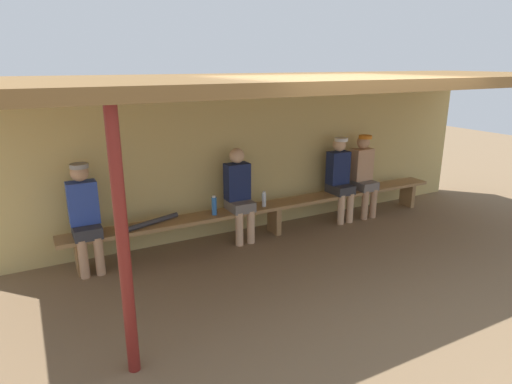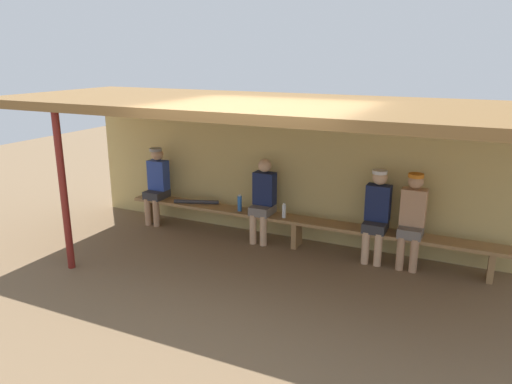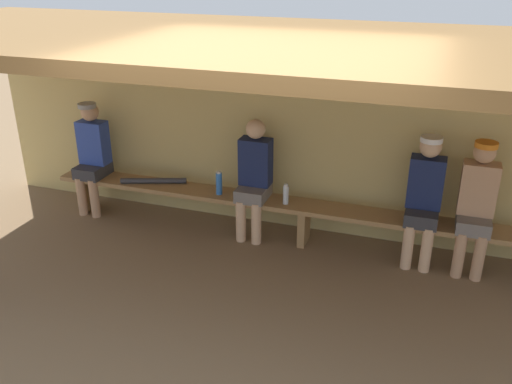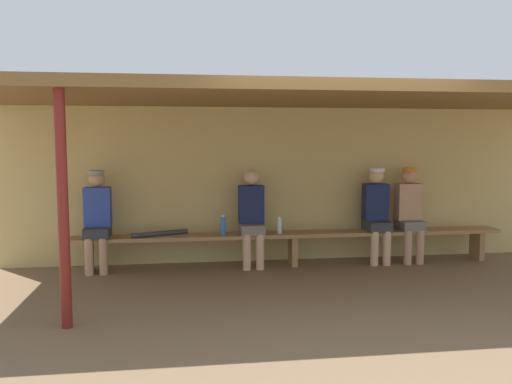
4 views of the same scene
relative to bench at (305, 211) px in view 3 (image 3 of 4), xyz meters
name	(u,v)px [view 3 (image 3 of 4)]	position (x,y,z in m)	size (l,w,h in m)	color
ground_plane	(259,324)	(0.00, -1.55, -0.39)	(24.00, 24.00, 0.00)	brown
back_wall	(317,135)	(0.00, 0.45, 0.71)	(8.00, 0.20, 2.20)	tan
dugout_roof	(287,46)	(0.00, -0.85, 1.87)	(8.00, 2.80, 0.12)	brown
bench	(305,211)	(0.00, 0.00, 0.00)	(6.00, 0.36, 0.46)	#9E7547
player_in_red	(477,202)	(1.69, 0.00, 0.36)	(0.34, 0.42, 1.34)	slate
player_in_white	(254,175)	(-0.58, 0.00, 0.34)	(0.34, 0.42, 1.34)	slate
player_leftmost	(424,195)	(1.20, 0.00, 0.36)	(0.34, 0.42, 1.34)	#333338
player_near_post	(92,153)	(-2.63, 0.00, 0.36)	(0.34, 0.42, 1.34)	#333338
water_bottle_blue	(286,194)	(-0.20, -0.04, 0.18)	(0.06, 0.06, 0.23)	silver
water_bottle_clear	(219,183)	(-0.98, -0.04, 0.20)	(0.07, 0.07, 0.27)	blue
baseball_bat	(154,181)	(-1.82, 0.00, 0.11)	(0.07, 0.07, 0.77)	#333338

